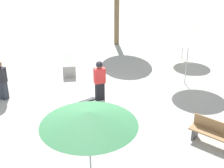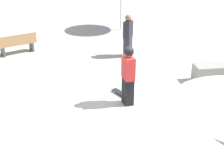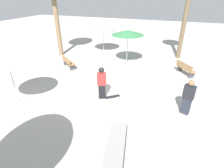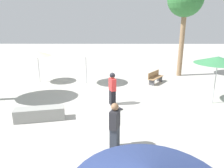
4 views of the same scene
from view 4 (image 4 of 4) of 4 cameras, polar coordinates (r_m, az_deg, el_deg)
name	(u,v)px [view 4 (image 4 of 4)]	position (r m, az deg, el deg)	size (l,w,h in m)	color
ground_plane	(120,107)	(11.50, 2.22, -6.08)	(60.00, 60.00, 0.00)	#B2AFA8
skater_main	(112,88)	(11.56, 0.11, -0.93)	(0.41, 0.53, 1.76)	black
skateboard	(116,107)	(11.37, 1.15, -6.03)	(0.67, 0.74, 0.07)	black
concrete_ledge	(40,114)	(10.55, -18.33, -7.41)	(2.28, 1.06, 0.59)	gray
bench_near	(155,77)	(15.89, 11.20, 1.70)	(1.31, 1.54, 0.85)	#47474C
shade_umbrella_white	(86,50)	(15.22, -6.92, 8.71)	(2.30, 2.30, 2.59)	#B7B7BC
shade_umbrella_cream	(37,53)	(16.44, -18.93, 7.58)	(1.95, 1.95, 2.28)	#B7B7BC
shade_umbrella_green	(218,60)	(12.65, 25.98, 5.67)	(2.42, 2.42, 2.58)	#B7B7BC
palm_tree_center_right	(185,0)	(18.21, 18.63, 20.00)	(2.67, 2.67, 7.22)	#896B4C
bystander_watching	(115,126)	(7.73, 0.72, -10.99)	(0.40, 0.53, 1.72)	#282D38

